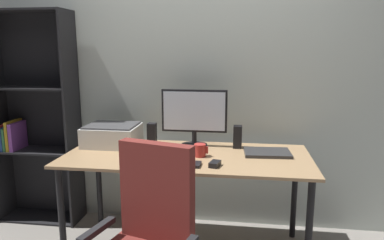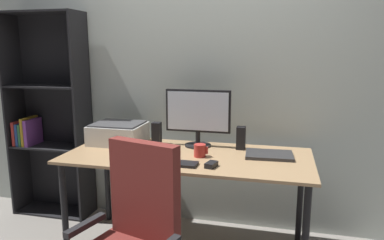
{
  "view_description": "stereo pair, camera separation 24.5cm",
  "coord_description": "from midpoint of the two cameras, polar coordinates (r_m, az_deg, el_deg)",
  "views": [
    {
      "loc": [
        0.38,
        -2.41,
        1.47
      ],
      "look_at": [
        0.04,
        -0.03,
        1.0
      ],
      "focal_mm": 33.77,
      "sensor_mm": 36.0,
      "label": 1
    },
    {
      "loc": [
        0.62,
        -2.37,
        1.47
      ],
      "look_at": [
        0.04,
        -0.03,
        1.0
      ],
      "focal_mm": 33.77,
      "sensor_mm": 36.0,
      "label": 2
    }
  ],
  "objects": [
    {
      "name": "printer",
      "position": [
        2.87,
        -9.2,
        -2.07
      ],
      "size": [
        0.4,
        0.34,
        0.16
      ],
      "color": "silver",
      "rests_on": "desk"
    },
    {
      "name": "laptop",
      "position": [
        2.59,
        14.77,
        -5.38
      ],
      "size": [
        0.33,
        0.25,
        0.02
      ],
      "primitive_type": "cube",
      "rotation": [
        0.0,
        0.0,
        0.06
      ],
      "color": "#2D2D30",
      "rests_on": "desk"
    },
    {
      "name": "bookshelf",
      "position": [
        3.39,
        -19.83,
        0.3
      ],
      "size": [
        0.69,
        0.28,
        1.78
      ],
      "color": "black",
      "rests_on": "ground"
    },
    {
      "name": "speaker_left",
      "position": [
        2.82,
        -3.14,
        -2.11
      ],
      "size": [
        0.06,
        0.07,
        0.17
      ],
      "primitive_type": "cube",
      "color": "black",
      "rests_on": "desk"
    },
    {
      "name": "desk",
      "position": [
        2.57,
        2.02,
        -7.11
      ],
      "size": [
        1.72,
        0.76,
        0.74
      ],
      "color": "tan",
      "rests_on": "ground"
    },
    {
      "name": "mouse",
      "position": [
        2.29,
        6.15,
        -7.07
      ],
      "size": [
        0.08,
        0.11,
        0.03
      ],
      "primitive_type": "cube",
      "rotation": [
        0.0,
        0.0,
        -0.24
      ],
      "color": "black",
      "rests_on": "desk"
    },
    {
      "name": "back_wall",
      "position": [
        2.99,
        4.3,
        7.85
      ],
      "size": [
        6.4,
        0.1,
        2.6
      ],
      "primitive_type": "cube",
      "color": "beige",
      "rests_on": "ground"
    },
    {
      "name": "coffee_mug",
      "position": [
        2.49,
        4.09,
        -4.87
      ],
      "size": [
        0.1,
        0.08,
        0.09
      ],
      "color": "#B72D28",
      "rests_on": "desk"
    },
    {
      "name": "monitor",
      "position": [
        2.72,
        3.52,
        0.86
      ],
      "size": [
        0.5,
        0.2,
        0.43
      ],
      "color": "black",
      "rests_on": "desk"
    },
    {
      "name": "keyboard",
      "position": [
        2.33,
        0.34,
        -6.88
      ],
      "size": [
        0.29,
        0.12,
        0.02
      ],
      "primitive_type": "cube",
      "rotation": [
        0.0,
        0.0,
        -0.02
      ],
      "color": "black",
      "rests_on": "desk"
    },
    {
      "name": "speaker_right",
      "position": [
        2.7,
        10.32,
        -2.84
      ],
      "size": [
        0.06,
        0.07,
        0.17
      ],
      "primitive_type": "cube",
      "color": "black",
      "rests_on": "desk"
    }
  ]
}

